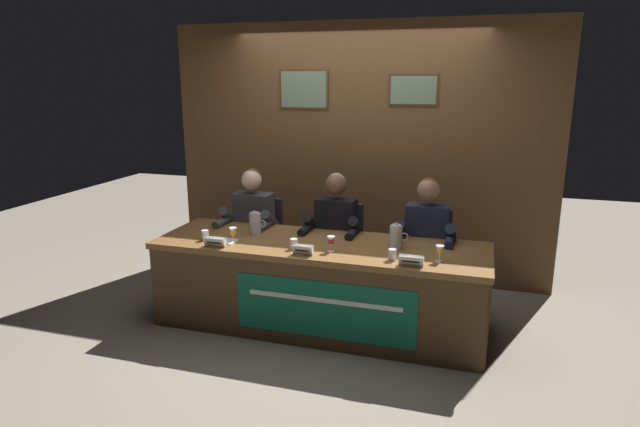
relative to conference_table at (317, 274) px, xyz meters
The scene contains 21 objects.
ground_plane 0.51m from the conference_table, 91.65° to the left, with size 12.00×12.00×0.00m, color gray.
wall_back_panelled 1.64m from the conference_table, 90.15° to the left, with size 3.95×0.14×2.60m.
conference_table is the anchor object (origin of this frame).
chair_left 1.10m from the conference_table, 138.40° to the left, with size 0.44×0.45×0.91m.
panelist_left 1.00m from the conference_table, 147.22° to the left, with size 0.51×0.48×1.23m.
nameplate_left 0.86m from the conference_table, 162.78° to the right, with size 0.18×0.06×0.08m.
juice_glass_left 0.77m from the conference_table, behind, with size 0.06×0.06×0.12m.
water_cup_left 0.99m from the conference_table, behind, with size 0.06×0.06×0.08m.
chair_center 0.73m from the conference_table, 90.24° to the left, with size 0.44×0.45×0.91m.
panelist_center 0.57m from the conference_table, 90.34° to the left, with size 0.51×0.48×1.23m.
nameplate_center 0.36m from the conference_table, 99.38° to the right, with size 0.16×0.06×0.08m.
juice_glass_center 0.36m from the conference_table, 30.12° to the right, with size 0.06×0.06×0.12m.
water_cup_center 0.33m from the conference_table, 144.24° to the right, with size 0.06×0.06×0.08m.
chair_right 1.09m from the conference_table, 41.81° to the left, with size 0.44×0.45×0.91m.
panelist_right 0.99m from the conference_table, 32.98° to the left, with size 0.51×0.48×1.23m.
nameplate_right 0.87m from the conference_table, 17.04° to the right, with size 0.18×0.06×0.08m.
juice_glass_right 1.03m from the conference_table, ahead, with size 0.06×0.06×0.12m.
water_cup_right 0.71m from the conference_table, 13.15° to the right, with size 0.06×0.06×0.08m.
water_pitcher_left_side 0.73m from the conference_table, 162.49° to the left, with size 0.15×0.10×0.21m.
water_pitcher_right_side 0.71m from the conference_table, 13.90° to the left, with size 0.15×0.10×0.21m.
document_stack_left 0.82m from the conference_table, behind, with size 0.21×0.15×0.01m.
Camera 1 is at (1.24, -4.06, 2.06)m, focal length 30.17 mm.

